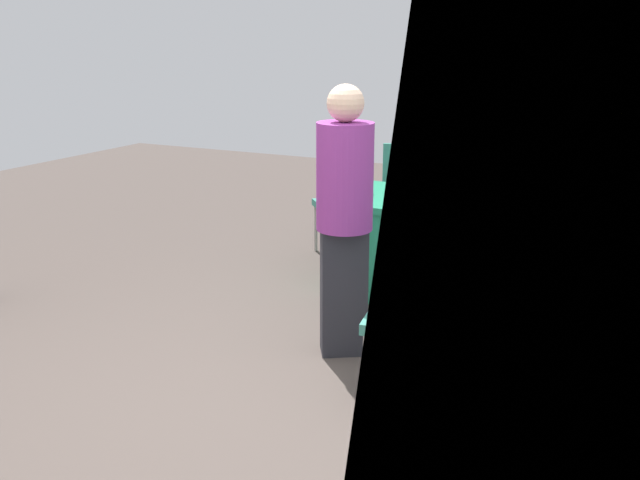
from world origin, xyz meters
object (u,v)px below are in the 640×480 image
table_foreground (430,247)px  chair_tucked_right (345,199)px  person_attendee_browsing (344,210)px  chair_near_front (404,185)px  scissors_red (498,210)px  chair_by_pillar (412,302)px  laptop_silver (427,194)px  yarn_ball (365,187)px

table_foreground → chair_tucked_right: 1.12m
person_attendee_browsing → chair_tucked_right: bearing=82.8°
chair_near_front → chair_tucked_right: chair_near_front is taller
scissors_red → chair_near_front: bearing=-76.7°
chair_near_front → chair_by_pillar: 3.00m
chair_near_front → laptop_silver: bearing=-87.2°
chair_tucked_right → yarn_ball: size_ratio=8.37×
scissors_red → person_attendee_browsing: bearing=31.0°
table_foreground → scissors_red: bearing=165.4°
chair_tucked_right → person_attendee_browsing: bearing=-109.9°
chair_by_pillar → person_attendee_browsing: size_ratio=0.57×
laptop_silver → scissors_red: (-0.56, 0.12, -0.04)m
chair_tucked_right → laptop_silver: laptop_silver is taller
laptop_silver → yarn_ball: laptop_silver is taller
chair_near_front → chair_tucked_right: bearing=-137.5°
chair_by_pillar → table_foreground: bearing=-84.7°
chair_tucked_right → laptop_silver: size_ratio=2.72×
person_attendee_browsing → table_foreground: bearing=51.6°
chair_near_front → chair_by_pillar: chair_near_front is taller
table_foreground → scissors_red: (-0.53, 0.14, 0.38)m
laptop_silver → chair_tucked_right: bearing=-38.0°
table_foreground → chair_near_front: chair_near_front is taller
person_attendee_browsing → scissors_red: person_attendee_browsing is taller
chair_by_pillar → yarn_ball: bearing=-67.8°
chair_near_front → scissors_red: (-1.19, 1.37, 0.18)m
scissors_red → chair_tucked_right: bearing=-52.4°
chair_by_pillar → laptop_silver: (0.43, -1.55, 0.24)m
chair_by_pillar → yarn_ball: size_ratio=8.47×
chair_near_front → scissors_red: 1.82m
chair_near_front → person_attendee_browsing: 2.56m
chair_near_front → scissors_red: chair_near_front is taller
chair_near_front → person_attendee_browsing: person_attendee_browsing is taller
table_foreground → person_attendee_browsing: (0.15, 1.25, 0.55)m
laptop_silver → scissors_red: bearing=161.9°
laptop_silver → person_attendee_browsing: bearing=78.2°
chair_tucked_right → laptop_silver: bearing=-75.6°
chair_near_front → laptop_silver: chair_near_front is taller
yarn_ball → person_attendee_browsing: bearing=107.1°
chair_tucked_right → yarn_ball: bearing=-97.6°
chair_near_front → yarn_ball: chair_near_front is taller
table_foreground → chair_near_front: bearing=-61.8°
chair_tucked_right → scissors_red: bearing=-68.8°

